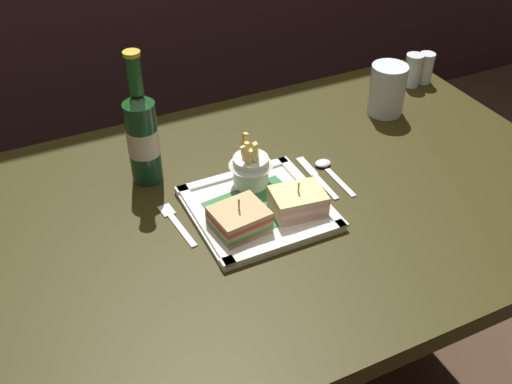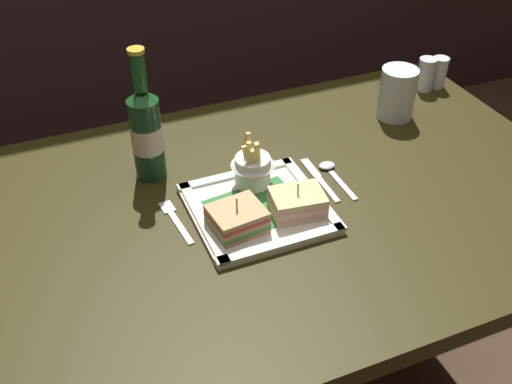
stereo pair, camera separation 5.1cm
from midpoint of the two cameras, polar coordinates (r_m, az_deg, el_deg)
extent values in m
cube|color=#2C260B|center=(1.18, 0.95, -2.09)|extent=(1.37, 0.82, 0.04)
cylinder|color=#381A0D|center=(1.89, 13.99, 0.13)|extent=(0.06, 0.06, 0.68)
cube|color=white|center=(1.15, 1.55, -1.66)|extent=(0.25, 0.25, 0.01)
cube|color=#2E7039|center=(1.15, 1.55, -1.43)|extent=(0.19, 0.15, 0.00)
cube|color=white|center=(1.07, 4.02, -4.87)|extent=(0.25, 0.02, 0.01)
cube|color=white|center=(1.23, -0.58, 1.72)|extent=(0.25, 0.02, 0.01)
cube|color=white|center=(1.11, -3.79, -2.75)|extent=(0.02, 0.25, 0.01)
cube|color=white|center=(1.19, 6.57, -0.02)|extent=(0.02, 0.25, 0.01)
cube|color=tan|center=(1.10, -0.47, -3.30)|extent=(0.10, 0.09, 0.01)
cube|color=#52944B|center=(1.09, -0.47, -2.95)|extent=(0.10, 0.09, 0.01)
cube|color=tan|center=(1.09, -0.47, -2.59)|extent=(0.10, 0.09, 0.01)
cube|color=#C7463B|center=(1.08, -0.47, -2.23)|extent=(0.10, 0.09, 0.01)
cube|color=tan|center=(1.07, -0.48, -1.86)|extent=(0.10, 0.09, 0.01)
cylinder|color=tan|center=(1.08, -0.47, -2.07)|extent=(0.00, 0.00, 0.07)
cube|color=#DBBC8B|center=(1.14, 5.18, -1.76)|extent=(0.11, 0.09, 0.01)
cube|color=#E49D8F|center=(1.13, 5.21, -1.41)|extent=(0.11, 0.09, 0.01)
cube|color=#E2B98B|center=(1.13, 5.23, -1.06)|extent=(0.11, 0.09, 0.01)
cube|color=pink|center=(1.12, 5.26, -0.71)|extent=(0.11, 0.09, 0.01)
cube|color=#DCC281|center=(1.12, 5.28, -0.35)|extent=(0.11, 0.09, 0.01)
cylinder|color=tan|center=(1.12, 5.26, -0.62)|extent=(0.00, 0.00, 0.07)
cylinder|color=silver|center=(1.19, 0.91, 2.01)|extent=(0.07, 0.07, 0.06)
cone|color=silver|center=(1.17, 0.92, 3.14)|extent=(0.09, 0.09, 0.03)
cube|color=#EDDB7D|center=(1.17, 1.18, 3.44)|extent=(0.01, 0.03, 0.06)
cube|color=#EAD570|center=(1.16, 0.63, 3.32)|extent=(0.01, 0.01, 0.07)
cube|color=#EECE76|center=(1.17, 0.35, 2.96)|extent=(0.01, 0.01, 0.05)
cube|color=#EFCF7E|center=(1.15, 0.56, 2.91)|extent=(0.02, 0.02, 0.07)
cube|color=#E8D56A|center=(1.16, 1.39, 3.51)|extent=(0.02, 0.03, 0.07)
cube|color=#E7D172|center=(1.16, 1.30, 2.93)|extent=(0.02, 0.01, 0.06)
cube|color=#EABC5B|center=(1.18, 0.30, 4.00)|extent=(0.02, 0.01, 0.07)
cylinder|color=#163E24|center=(1.21, -9.11, 4.96)|extent=(0.06, 0.06, 0.17)
cone|color=#1A4F20|center=(1.17, -9.58, 9.02)|extent=(0.06, 0.06, 0.02)
cylinder|color=#174F24|center=(1.14, -9.83, 11.16)|extent=(0.03, 0.03, 0.08)
cylinder|color=gold|center=(1.13, -10.06, 13.06)|extent=(0.03, 0.03, 0.01)
cylinder|color=beige|center=(1.21, -9.12, 5.09)|extent=(0.06, 0.06, 0.06)
cylinder|color=silver|center=(1.46, 14.23, 9.06)|extent=(0.09, 0.09, 0.12)
cylinder|color=silver|center=(1.48, 14.01, 7.75)|extent=(0.08, 0.08, 0.04)
cube|color=silver|center=(1.12, -5.88, -3.42)|extent=(0.02, 0.10, 0.00)
cube|color=silver|center=(1.17, -7.21, -1.47)|extent=(0.03, 0.04, 0.00)
cube|color=silver|center=(1.22, 8.01, 0.23)|extent=(0.01, 0.09, 0.00)
cube|color=silver|center=(1.27, 6.35, 2.26)|extent=(0.02, 0.07, 0.00)
cube|color=silver|center=(1.23, 9.41, 0.61)|extent=(0.01, 0.10, 0.00)
ellipsoid|color=silver|center=(1.28, 7.88, 2.50)|extent=(0.04, 0.03, 0.01)
cylinder|color=silver|center=(1.62, 16.68, 10.48)|extent=(0.04, 0.04, 0.07)
cylinder|color=white|center=(1.62, 16.59, 10.02)|extent=(0.04, 0.04, 0.04)
cylinder|color=silver|center=(1.60, 16.95, 11.82)|extent=(0.04, 0.04, 0.01)
cylinder|color=silver|center=(1.64, 17.81, 10.59)|extent=(0.04, 0.04, 0.07)
cylinder|color=#2F281B|center=(1.65, 17.71, 10.16)|extent=(0.03, 0.03, 0.04)
cylinder|color=silver|center=(1.63, 18.07, 11.84)|extent=(0.04, 0.04, 0.01)
camera|label=1|loc=(0.03, -88.72, 0.98)|focal=42.13mm
camera|label=2|loc=(0.03, 91.28, -0.98)|focal=42.13mm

